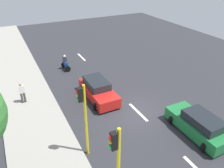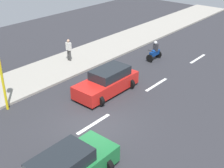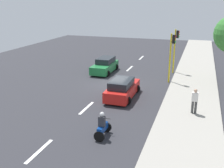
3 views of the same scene
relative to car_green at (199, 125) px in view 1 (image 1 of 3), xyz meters
name	(u,v)px [view 1 (image 1 of 3)]	position (x,y,z in m)	size (l,w,h in m)	color
ground_plane	(138,113)	(2.08, -3.67, -0.76)	(40.00, 60.00, 0.10)	#2D2D33
sidewalk	(41,142)	(9.08, -3.67, -0.64)	(4.00, 60.00, 0.15)	#9E998E
lane_stripe_far_north	(81,57)	(2.08, -15.67, -0.70)	(0.20, 2.40, 0.01)	white
lane_stripe_north	(104,79)	(2.08, -9.67, -0.70)	(0.20, 2.40, 0.01)	white
lane_stripe_mid	(138,112)	(2.08, -3.67, -0.70)	(0.20, 2.40, 0.01)	white
car_green	(199,125)	(0.00, 0.00, 0.00)	(2.15, 4.31, 1.52)	#1E7238
car_red	(98,90)	(3.88, -6.80, 0.00)	(2.17, 4.38, 1.52)	red
motorcycle	(65,64)	(4.63, -13.25, -0.07)	(0.60, 1.30, 1.53)	black
pedestrian_near_signal	(22,92)	(9.33, -8.57, 0.35)	(0.40, 0.24, 1.69)	#3F3F3F
traffic_light_corner	(116,161)	(6.93, 2.05, 2.22)	(0.49, 0.24, 4.50)	yellow
traffic_light_midblock	(84,112)	(6.93, -1.57, 2.22)	(0.49, 0.24, 4.50)	yellow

